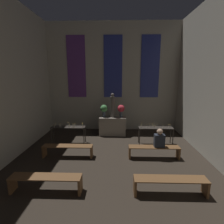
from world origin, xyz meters
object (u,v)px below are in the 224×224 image
object	(u,v)px
pew_third_left	(46,181)
pew_back_right	(154,150)
statue	(112,106)
candle_rack_right	(156,130)
candle_rack_left	(68,129)
pew_third_right	(170,183)
altar	(112,126)
flower_vase_left	(104,109)
flower_vase_right	(121,109)
pew_back_left	(68,149)
person_seated	(159,139)

from	to	relation	value
pew_third_left	pew_back_right	bearing A→B (deg)	32.43
statue	candle_rack_right	distance (m)	2.41
statue	candle_rack_left	bearing A→B (deg)	-146.71
pew_third_right	pew_back_right	bearing A→B (deg)	90.00
candle_rack_right	pew_back_right	xyz separation A→B (m)	(-0.33, -1.34, -0.35)
statue	pew_third_right	xyz separation A→B (m)	(1.57, -4.58, -1.16)
candle_rack_left	pew_back_right	world-z (taller)	candle_rack_left
altar	flower_vase_left	bearing A→B (deg)	-180.00
pew_third_right	flower_vase_right	bearing A→B (deg)	104.03
candle_rack_left	pew_third_left	size ratio (longest dim) A/B	0.81
pew_third_left	pew_back_left	size ratio (longest dim) A/B	1.00
statue	candle_rack_right	xyz separation A→B (m)	(1.90, -1.24, -0.81)
altar	candle_rack_right	distance (m)	2.28
pew_back_left	person_seated	world-z (taller)	person_seated
statue	person_seated	bearing A→B (deg)	-55.99
pew_back_left	statue	bearing A→B (deg)	58.72
altar	candle_rack_right	bearing A→B (deg)	-33.19
candle_rack_left	pew_back_right	bearing A→B (deg)	-21.10
flower_vase_right	flower_vase_left	bearing A→B (deg)	180.00
altar	flower_vase_right	size ratio (longest dim) A/B	2.13
pew_back_right	candle_rack_left	bearing A→B (deg)	158.90
candle_rack_right	pew_third_left	bearing A→B (deg)	-136.09
flower_vase_left	candle_rack_right	world-z (taller)	flower_vase_left
flower_vase_right	candle_rack_right	xyz separation A→B (m)	(1.47, -1.24, -0.66)
statue	pew_third_left	world-z (taller)	statue
statue	pew_third_right	distance (m)	4.98
altar	pew_back_left	world-z (taller)	altar
pew_back_right	statue	bearing A→B (deg)	121.28
pew_back_left	candle_rack_left	bearing A→B (deg)	103.75
candle_rack_right	pew_back_left	distance (m)	3.74
candle_rack_right	flower_vase_right	bearing A→B (deg)	139.85
statue	person_seated	xyz separation A→B (m)	(1.74, -2.58, -0.74)
altar	pew_third_left	xyz separation A→B (m)	(-1.57, -4.58, -0.14)
altar	pew_back_right	xyz separation A→B (m)	(1.57, -2.58, -0.14)
altar	pew_back_right	size ratio (longest dim) A/B	0.72
statue	person_seated	distance (m)	3.20
flower_vase_left	pew_back_right	bearing A→B (deg)	-52.32
candle_rack_left	pew_back_right	xyz separation A→B (m)	(3.47, -1.34, -0.35)
altar	candle_rack_right	world-z (taller)	candle_rack_right
flower_vase_right	pew_third_right	distance (m)	4.83
candle_rack_left	pew_third_left	xyz separation A→B (m)	(0.33, -3.33, -0.35)
altar	statue	size ratio (longest dim) A/B	1.10
altar	pew_third_left	bearing A→B (deg)	-108.92
person_seated	flower_vase_left	bearing A→B (deg)	130.02
candle_rack_left	pew_third_left	distance (m)	3.37
pew_third_right	pew_back_right	world-z (taller)	same
pew_back_right	pew_third_right	bearing A→B (deg)	-90.00
flower_vase_left	pew_back_left	distance (m)	3.00
person_seated	candle_rack_right	bearing A→B (deg)	83.46
pew_third_right	altar	bearing A→B (deg)	108.92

